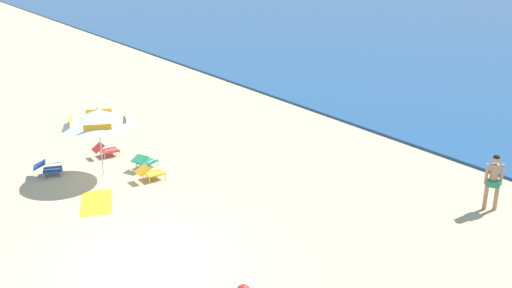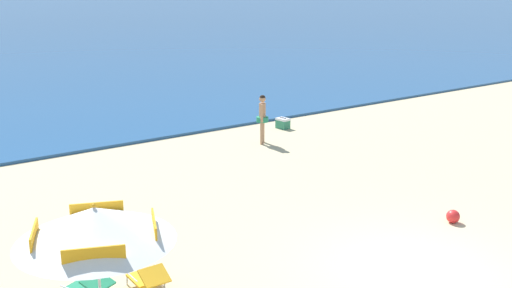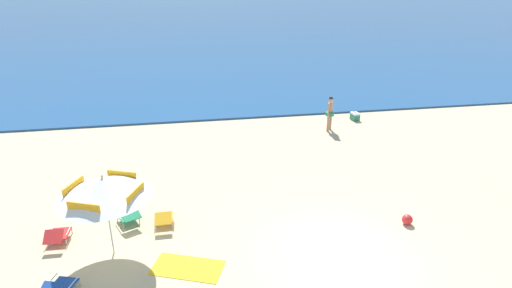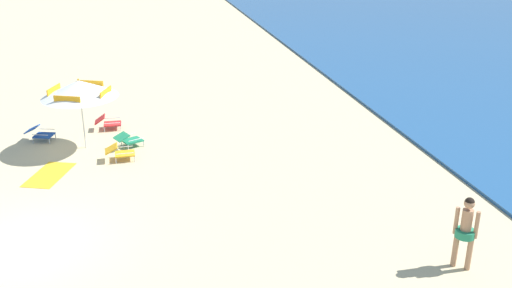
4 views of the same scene
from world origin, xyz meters
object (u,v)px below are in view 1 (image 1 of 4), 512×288
(lounge_chair_under_umbrella, at_px, (48,168))
(lounge_chair_facing_sea, at_px, (106,150))
(beach_towel, at_px, (96,202))
(beach_umbrella_striped_main, at_px, (98,117))
(lounge_chair_beside_umbrella, at_px, (145,161))
(person_standing_near_shore, at_px, (494,178))
(lounge_chair_spare_folded, at_px, (150,172))

(lounge_chair_under_umbrella, distance_m, lounge_chair_facing_sea, 2.32)
(lounge_chair_under_umbrella, relative_size, beach_towel, 0.56)
(beach_umbrella_striped_main, bearing_deg, lounge_chair_beside_umbrella, 78.54)
(lounge_chair_beside_umbrella, xyz_separation_m, person_standing_near_shore, (8.78, 6.79, 0.71))
(lounge_chair_facing_sea, bearing_deg, lounge_chair_under_umbrella, -75.17)
(beach_umbrella_striped_main, distance_m, lounge_chair_beside_umbrella, 2.23)
(lounge_chair_facing_sea, bearing_deg, person_standing_near_shore, 34.93)
(person_standing_near_shore, bearing_deg, lounge_chair_under_umbrella, -136.09)
(lounge_chair_spare_folded, xyz_separation_m, person_standing_near_shore, (7.75, 7.08, 0.71))
(person_standing_near_shore, bearing_deg, beach_umbrella_striped_main, -137.95)
(beach_umbrella_striped_main, distance_m, lounge_chair_spare_folded, 2.43)
(lounge_chair_beside_umbrella, bearing_deg, lounge_chair_spare_folded, -15.96)
(person_standing_near_shore, bearing_deg, lounge_chair_facing_sea, -145.07)
(lounge_chair_under_umbrella, xyz_separation_m, lounge_chair_spare_folded, (2.31, 2.60, -0.00))
(lounge_chair_under_umbrella, relative_size, lounge_chair_spare_folded, 1.12)
(lounge_chair_facing_sea, relative_size, person_standing_near_shore, 0.54)
(lounge_chair_spare_folded, bearing_deg, lounge_chair_beside_umbrella, 164.04)
(beach_umbrella_striped_main, relative_size, lounge_chair_beside_umbrella, 3.41)
(lounge_chair_beside_umbrella, xyz_separation_m, lounge_chair_facing_sea, (-1.87, -0.65, -0.01))
(beach_umbrella_striped_main, bearing_deg, beach_towel, -26.99)
(lounge_chair_under_umbrella, bearing_deg, lounge_chair_facing_sea, 104.83)
(beach_umbrella_striped_main, relative_size, beach_towel, 1.90)
(lounge_chair_under_umbrella, xyz_separation_m, beach_towel, (2.95, 0.52, -0.27))
(beach_umbrella_striped_main, xyz_separation_m, person_standing_near_shore, (9.06, 8.17, -1.02))
(lounge_chair_beside_umbrella, bearing_deg, lounge_chair_facing_sea, -160.86)
(lounge_chair_facing_sea, xyz_separation_m, person_standing_near_shore, (10.65, 7.44, 0.72))
(lounge_chair_facing_sea, relative_size, lounge_chair_spare_folded, 1.03)
(lounge_chair_under_umbrella, height_order, lounge_chair_spare_folded, lounge_chair_spare_folded)
(lounge_chair_facing_sea, distance_m, lounge_chair_spare_folded, 2.92)
(lounge_chair_under_umbrella, height_order, beach_towel, lounge_chair_under_umbrella)
(beach_towel, bearing_deg, lounge_chair_under_umbrella, -170.04)
(beach_umbrella_striped_main, bearing_deg, lounge_chair_spare_folded, 39.69)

